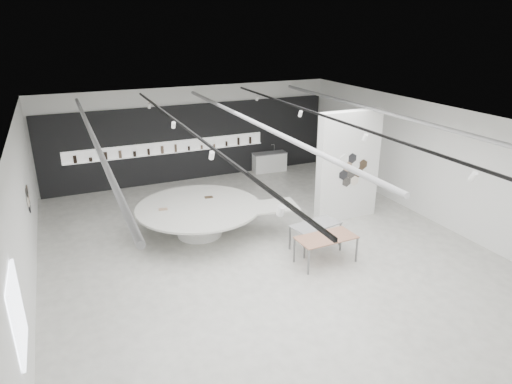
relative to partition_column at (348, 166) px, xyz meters
name	(u,v)px	position (x,y,z in m)	size (l,w,h in m)	color
room	(260,183)	(-3.59, -1.00, 0.27)	(12.02, 14.02, 3.82)	beige
back_wall_display	(190,143)	(-3.58, 5.94, -0.26)	(11.80, 0.27, 3.10)	black
partition_column	(348,166)	(0.00, 0.00, 0.00)	(2.20, 0.38, 3.60)	white
display_island	(201,216)	(-4.80, 0.66, -1.17)	(5.07, 4.33, 0.97)	white
sample_table_wood	(326,239)	(-2.23, -2.35, -1.09)	(1.65, 0.87, 0.76)	#9F6A52
sample_table_stone	(316,226)	(-2.05, -1.49, -1.12)	(1.56, 0.99, 0.75)	gray
kitchen_counter	(269,162)	(-0.18, 5.54, -1.38)	(1.51, 0.66, 1.16)	white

